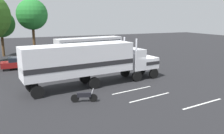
% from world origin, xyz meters
% --- Properties ---
extents(ground_plane, '(120.00, 120.00, 0.00)m').
position_xyz_m(ground_plane, '(0.00, 0.00, 0.00)').
color(ground_plane, '#232326').
extents(lane_stripe_near, '(4.37, 0.82, 0.01)m').
position_xyz_m(lane_stripe_near, '(-3.17, -3.50, 0.01)').
color(lane_stripe_near, silver).
rests_on(lane_stripe_near, ground_plane).
extents(lane_stripe_mid, '(4.37, 0.85, 0.01)m').
position_xyz_m(lane_stripe_mid, '(-2.71, -5.81, 0.01)').
color(lane_stripe_mid, silver).
rests_on(lane_stripe_mid, ground_plane).
extents(lane_stripe_far, '(4.39, 0.65, 0.01)m').
position_xyz_m(lane_stripe_far, '(0.21, -8.72, 0.01)').
color(lane_stripe_far, silver).
rests_on(lane_stripe_far, ground_plane).
extents(semi_truck, '(14.36, 4.38, 4.50)m').
position_xyz_m(semi_truck, '(-6.19, -0.52, 2.52)').
color(semi_truck, white).
rests_on(semi_truck, ground_plane).
extents(person_bystander, '(0.34, 0.46, 1.63)m').
position_xyz_m(person_bystander, '(-5.79, 1.60, 0.89)').
color(person_bystander, '#2D3347').
rests_on(person_bystander, ground_plane).
extents(parked_bus, '(11.27, 4.31, 3.40)m').
position_xyz_m(parked_bus, '(-1.46, 13.77, 2.07)').
color(parked_bus, silver).
rests_on(parked_bus, ground_plane).
extents(parked_car, '(4.40, 1.81, 1.57)m').
position_xyz_m(parked_car, '(-12.30, 10.32, 0.81)').
color(parked_car, maroon).
rests_on(parked_car, ground_plane).
extents(motorcycle, '(2.02, 0.80, 1.12)m').
position_xyz_m(motorcycle, '(-8.10, -4.59, 0.48)').
color(motorcycle, black).
rests_on(motorcycle, ground_plane).
extents(tree_center, '(4.58, 4.58, 7.83)m').
position_xyz_m(tree_center, '(-14.29, 21.98, 5.51)').
color(tree_center, brown).
rests_on(tree_center, ground_plane).
extents(tree_right, '(4.95, 4.95, 9.53)m').
position_xyz_m(tree_right, '(-9.46, 18.70, 7.01)').
color(tree_right, brown).
rests_on(tree_right, ground_plane).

